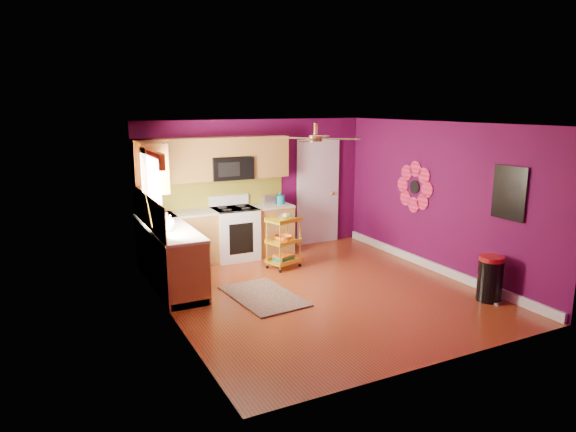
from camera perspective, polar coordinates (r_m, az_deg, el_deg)
ground at (r=7.86m, az=3.62°, el=-8.31°), size 5.00×5.00×0.00m
room_envelope at (r=7.46m, az=3.97°, el=3.55°), size 4.54×5.04×2.52m
lower_cabinets at (r=8.82m, az=-9.97°, el=-3.22°), size 2.81×2.31×0.94m
electric_range at (r=9.38m, az=-5.95°, el=-1.86°), size 0.76×0.66×1.13m
upper_cabinetry at (r=8.93m, az=-10.31°, el=5.89°), size 2.80×2.30×1.26m
left_window at (r=7.62m, az=-14.96°, el=4.13°), size 0.08×1.35×1.08m
panel_door at (r=10.32m, az=3.32°, el=2.57°), size 0.95×0.11×2.15m
right_wall_art at (r=8.56m, az=17.95°, el=2.82°), size 0.04×2.74×1.04m
ceiling_fan at (r=7.55m, az=3.08°, el=8.68°), size 1.01×1.01×0.26m
shag_rug at (r=7.62m, az=-2.73°, el=-8.88°), size 0.96×1.44×0.02m
rolling_cart at (r=8.80m, az=-0.46°, el=-2.67°), size 0.62×0.53×0.96m
trash_can at (r=7.93m, az=21.54°, el=-6.48°), size 0.41×0.42×0.66m
teal_kettle at (r=9.62m, az=-0.90°, el=1.87°), size 0.18×0.18×0.21m
toaster at (r=9.55m, az=-2.16°, el=1.82°), size 0.22×0.15×0.18m
soap_bottle_a at (r=7.88m, az=-12.94°, el=-0.63°), size 0.09×0.10×0.21m
soap_bottle_b at (r=8.28m, az=-13.31°, el=-0.16°), size 0.13×0.13×0.17m
counter_dish at (r=8.46m, az=-13.71°, el=-0.31°), size 0.24×0.24×0.06m
counter_cup at (r=7.73m, az=-13.13°, el=-1.32°), size 0.12×0.12×0.10m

